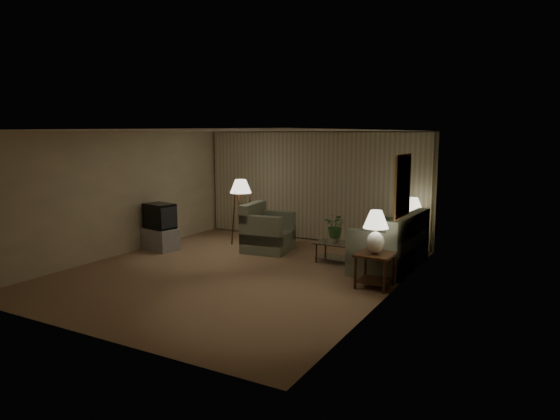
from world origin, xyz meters
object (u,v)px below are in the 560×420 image
at_px(coffee_table, 342,250).
at_px(tv_cabinet, 160,239).
at_px(sofa, 389,246).
at_px(floor_lamp, 241,211).
at_px(side_table_near, 375,264).
at_px(side_table_far, 412,238).
at_px(table_lamp_far, 413,211).
at_px(ottoman, 280,236).
at_px(table_lamp_near, 376,228).
at_px(vase, 336,239).
at_px(crt_tv, 160,216).
at_px(armchair, 268,232).

bearing_deg(coffee_table, tv_cabinet, -167.41).
relative_size(sofa, floor_lamp, 1.33).
xyz_separation_m(side_table_near, side_table_far, (-0.00, 2.53, -0.02)).
xyz_separation_m(table_lamp_far, ottoman, (-3.04, -0.43, -0.78)).
bearing_deg(table_lamp_near, side_table_far, 90.00).
relative_size(table_lamp_near, floor_lamp, 0.48).
bearing_deg(floor_lamp, vase, -9.71).
bearing_deg(floor_lamp, table_lamp_near, -23.64).
relative_size(side_table_near, floor_lamp, 0.39).
bearing_deg(vase, ottoman, 154.61).
distance_m(sofa, ottoman, 2.99).
distance_m(coffee_table, floor_lamp, 2.88).
xyz_separation_m(side_table_far, table_lamp_near, (0.00, -2.53, 0.64)).
bearing_deg(tv_cabinet, floor_lamp, 56.84).
bearing_deg(coffee_table, vase, -180.00).
bearing_deg(crt_tv, coffee_table, 23.28).
height_order(coffee_table, tv_cabinet, tv_cabinet).
distance_m(side_table_far, floor_lamp, 4.00).
xyz_separation_m(sofa, table_lamp_far, (0.15, 1.18, 0.56)).
bearing_deg(coffee_table, floor_lamp, 170.80).
bearing_deg(vase, armchair, 174.11).
xyz_separation_m(sofa, armchair, (-2.82, 0.08, -0.01)).
relative_size(table_lamp_near, table_lamp_far, 1.10).
distance_m(crt_tv, ottoman, 2.85).
bearing_deg(vase, tv_cabinet, -166.95).
xyz_separation_m(side_table_near, floor_lamp, (-3.89, 1.70, 0.40)).
relative_size(floor_lamp, ottoman, 2.35).
xyz_separation_m(table_lamp_near, coffee_table, (-1.10, 1.25, -0.77)).
distance_m(armchair, table_lamp_far, 3.22).
relative_size(tv_cabinet, ottoman, 1.33).
relative_size(side_table_far, floor_lamp, 0.38).
relative_size(tv_cabinet, crt_tv, 1.19).
distance_m(sofa, tv_cabinet, 5.15).
bearing_deg(tv_cabinet, side_table_near, 7.01).
bearing_deg(crt_tv, tv_cabinet, 0.00).
height_order(tv_cabinet, floor_lamp, floor_lamp).
relative_size(armchair, vase, 7.78).
distance_m(tv_cabinet, ottoman, 2.79).
bearing_deg(tv_cabinet, coffee_table, 23.28).
height_order(floor_lamp, vase, floor_lamp).
xyz_separation_m(table_lamp_far, floor_lamp, (-3.89, -0.83, -0.18)).
xyz_separation_m(side_table_far, tv_cabinet, (-5.20, -2.19, -0.15)).
bearing_deg(ottoman, coffee_table, -23.65).
xyz_separation_m(table_lamp_near, floor_lamp, (-3.89, 1.70, -0.22)).
bearing_deg(armchair, coffee_table, -102.10).
distance_m(armchair, crt_tv, 2.51).
relative_size(crt_tv, ottoman, 1.11).
distance_m(side_table_near, table_lamp_far, 2.60).
relative_size(armchair, side_table_near, 2.03).
distance_m(table_lamp_far, coffee_table, 1.84).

